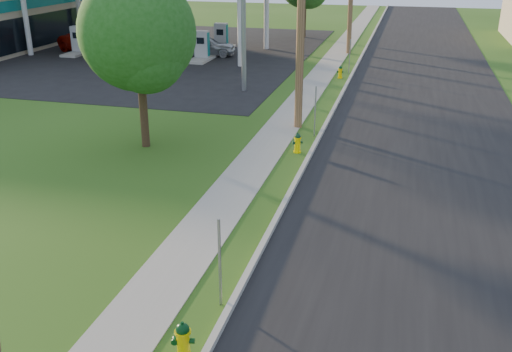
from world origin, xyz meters
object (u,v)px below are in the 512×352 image
(fuel_pump_ne, at_px, (202,49))
(tree_verge, at_px, (140,38))
(fuel_pump_nw, at_px, (79,43))
(hydrant_far, at_px, (340,72))
(hydrant_mid, at_px, (297,143))
(car_red, at_px, (95,41))
(car_silver, at_px, (204,45))
(fuel_pump_se, at_px, (221,40))
(fuel_pump_sw, at_px, (107,35))
(hydrant_near, at_px, (183,342))
(utility_pole_mid, at_px, (301,3))

(fuel_pump_ne, distance_m, tree_verge, 17.65)
(fuel_pump_nw, height_order, hydrant_far, fuel_pump_nw)
(fuel_pump_nw, relative_size, hydrant_far, 4.48)
(hydrant_mid, relative_size, car_red, 0.14)
(fuel_pump_nw, distance_m, car_silver, 8.74)
(fuel_pump_se, distance_m, tree_verge, 21.51)
(fuel_pump_se, height_order, car_red, fuel_pump_se)
(fuel_pump_se, xyz_separation_m, car_silver, (-0.39, -2.50, -0.01))
(car_red, bearing_deg, fuel_pump_se, -53.30)
(tree_verge, bearing_deg, car_red, 124.53)
(fuel_pump_ne, relative_size, fuel_pump_sw, 1.00)
(fuel_pump_ne, relative_size, hydrant_near, 3.92)
(hydrant_far, bearing_deg, car_red, 166.96)
(utility_pole_mid, xyz_separation_m, hydrant_far, (0.51, 9.87, -4.60))
(tree_verge, bearing_deg, car_silver, 103.27)
(fuel_pump_nw, height_order, tree_verge, tree_verge)
(utility_pole_mid, xyz_separation_m, fuel_pump_nw, (-17.90, 13.00, -4.23))
(hydrant_near, bearing_deg, fuel_pump_nw, 124.03)
(fuel_pump_se, height_order, hydrant_near, fuel_pump_se)
(car_silver, bearing_deg, hydrant_near, -173.10)
(fuel_pump_ne, xyz_separation_m, car_silver, (-0.39, 1.50, -0.01))
(fuel_pump_se, bearing_deg, car_red, -160.16)
(tree_verge, distance_m, hydrant_mid, 6.68)
(fuel_pump_se, relative_size, hydrant_near, 3.92)
(utility_pole_mid, distance_m, hydrant_near, 15.31)
(utility_pole_mid, xyz_separation_m, tree_verge, (-4.96, -3.89, -0.94))
(fuel_pump_ne, xyz_separation_m, tree_verge, (3.94, -16.89, 3.29))
(car_silver, bearing_deg, fuel_pump_nw, 87.76)
(fuel_pump_ne, distance_m, hydrant_near, 29.23)
(fuel_pump_se, bearing_deg, fuel_pump_nw, -156.04)
(utility_pole_mid, relative_size, car_red, 1.82)
(fuel_pump_ne, bearing_deg, hydrant_near, -70.75)
(tree_verge, bearing_deg, fuel_pump_se, 100.69)
(fuel_pump_ne, height_order, tree_verge, tree_verge)
(fuel_pump_se, height_order, car_silver, fuel_pump_se)
(fuel_pump_nw, relative_size, hydrant_mid, 4.28)
(utility_pole_mid, bearing_deg, fuel_pump_se, 117.63)
(hydrant_mid, bearing_deg, fuel_pump_sw, 132.64)
(tree_verge, xyz_separation_m, car_silver, (-4.34, 18.39, -3.30))
(utility_pole_mid, xyz_separation_m, fuel_pump_ne, (-8.90, 13.00, -4.23))
(fuel_pump_se, distance_m, hydrant_mid, 22.19)
(utility_pole_mid, relative_size, hydrant_far, 13.71)
(fuel_pump_sw, xyz_separation_m, car_red, (0.65, -3.01, 0.03))
(hydrant_far, distance_m, car_red, 18.23)
(hydrant_near, height_order, hydrant_far, hydrant_near)
(fuel_pump_se, distance_m, car_red, 8.88)
(fuel_pump_sw, xyz_separation_m, hydrant_mid, (18.47, -20.06, -0.36))
(fuel_pump_ne, xyz_separation_m, car_red, (-8.35, 0.99, 0.03))
(hydrant_near, bearing_deg, tree_verge, 118.00)
(fuel_pump_sw, relative_size, car_red, 0.59)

